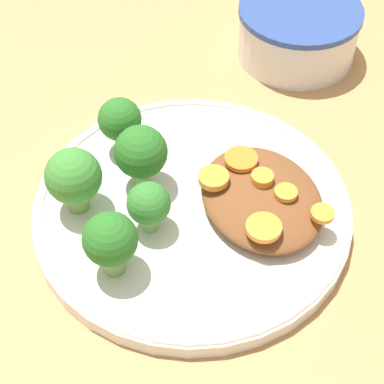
# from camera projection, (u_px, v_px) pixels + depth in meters

# --- Properties ---
(ground_plane) EXTENTS (4.00, 4.00, 0.00)m
(ground_plane) POSITION_uv_depth(u_px,v_px,m) (192.00, 215.00, 0.54)
(ground_plane) COLOR tan
(plate) EXTENTS (0.26, 0.26, 0.02)m
(plate) POSITION_uv_depth(u_px,v_px,m) (192.00, 208.00, 0.53)
(plate) COLOR silver
(plate) RESTS_ON ground_plane
(dip_bowl) EXTENTS (0.13, 0.13, 0.06)m
(dip_bowl) POSITION_uv_depth(u_px,v_px,m) (298.00, 29.00, 0.66)
(dip_bowl) COLOR silver
(dip_bowl) RESTS_ON ground_plane
(stew_mound) EXTENTS (0.09, 0.12, 0.02)m
(stew_mound) POSITION_uv_depth(u_px,v_px,m) (262.00, 198.00, 0.52)
(stew_mound) COLOR brown
(stew_mound) RESTS_ON plate
(broccoli_floret_0) EXTENTS (0.05, 0.05, 0.06)m
(broccoli_floret_0) POSITION_uv_depth(u_px,v_px,m) (74.00, 178.00, 0.50)
(broccoli_floret_0) COLOR #759E51
(broccoli_floret_0) RESTS_ON plate
(broccoli_floret_1) EXTENTS (0.04, 0.04, 0.06)m
(broccoli_floret_1) POSITION_uv_depth(u_px,v_px,m) (141.00, 153.00, 0.51)
(broccoli_floret_1) COLOR #7FA85B
(broccoli_floret_1) RESTS_ON plate
(broccoli_floret_2) EXTENTS (0.03, 0.03, 0.05)m
(broccoli_floret_2) POSITION_uv_depth(u_px,v_px,m) (149.00, 205.00, 0.49)
(broccoli_floret_2) COLOR #7FA85B
(broccoli_floret_2) RESTS_ON plate
(broccoli_floret_3) EXTENTS (0.04, 0.04, 0.06)m
(broccoli_floret_3) POSITION_uv_depth(u_px,v_px,m) (110.00, 241.00, 0.46)
(broccoli_floret_3) COLOR #759E51
(broccoli_floret_3) RESTS_ON plate
(broccoli_floret_4) EXTENTS (0.04, 0.04, 0.05)m
(broccoli_floret_4) POSITION_uv_depth(u_px,v_px,m) (120.00, 121.00, 0.54)
(broccoli_floret_4) COLOR #7FA85B
(broccoli_floret_4) RESTS_ON plate
(carrot_slice_0) EXTENTS (0.02, 0.02, 0.00)m
(carrot_slice_0) POSITION_uv_depth(u_px,v_px,m) (286.00, 193.00, 0.50)
(carrot_slice_0) COLOR orange
(carrot_slice_0) RESTS_ON stew_mound
(carrot_slice_1) EXTENTS (0.02, 0.02, 0.01)m
(carrot_slice_1) POSITION_uv_depth(u_px,v_px,m) (262.00, 178.00, 0.51)
(carrot_slice_1) COLOR orange
(carrot_slice_1) RESTS_ON stew_mound
(carrot_slice_2) EXTENTS (0.02, 0.02, 0.01)m
(carrot_slice_2) POSITION_uv_depth(u_px,v_px,m) (213.00, 176.00, 0.51)
(carrot_slice_2) COLOR orange
(carrot_slice_2) RESTS_ON stew_mound
(carrot_slice_3) EXTENTS (0.03, 0.03, 0.00)m
(carrot_slice_3) POSITION_uv_depth(u_px,v_px,m) (264.00, 228.00, 0.48)
(carrot_slice_3) COLOR orange
(carrot_slice_3) RESTS_ON stew_mound
(carrot_slice_4) EXTENTS (0.03, 0.03, 0.00)m
(carrot_slice_4) POSITION_uv_depth(u_px,v_px,m) (241.00, 159.00, 0.53)
(carrot_slice_4) COLOR orange
(carrot_slice_4) RESTS_ON stew_mound
(carrot_slice_5) EXTENTS (0.02, 0.02, 0.00)m
(carrot_slice_5) POSITION_uv_depth(u_px,v_px,m) (323.00, 214.00, 0.49)
(carrot_slice_5) COLOR orange
(carrot_slice_5) RESTS_ON stew_mound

